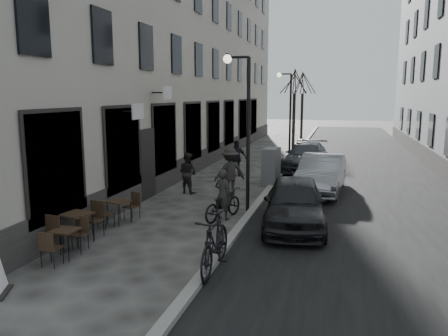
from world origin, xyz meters
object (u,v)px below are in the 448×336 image
at_px(pedestrian_mid, 230,172).
at_px(moped, 215,243).
at_px(car_far, 306,156).
at_px(bicycle, 223,204).
at_px(bistro_set_a, 66,241).
at_px(pedestrian_near, 188,173).
at_px(utility_cabinet, 271,167).
at_px(car_mid, 321,174).
at_px(bistro_set_b, 77,225).
at_px(tree_far, 303,84).
at_px(car_near, 295,203).
at_px(pedestrian_far, 236,158).
at_px(streetlamp_near, 243,116).
at_px(tree_near, 295,81).
at_px(bistro_set_c, 119,210).
at_px(streetlamp_far, 287,106).

height_order(pedestrian_mid, moped, pedestrian_mid).
relative_size(pedestrian_mid, car_far, 0.39).
distance_m(pedestrian_mid, car_far, 7.10).
bearing_deg(pedestrian_mid, bicycle, 66.76).
relative_size(bistro_set_a, pedestrian_near, 0.88).
xyz_separation_m(utility_cabinet, car_far, (1.13, 4.27, -0.11)).
bearing_deg(car_mid, bistro_set_b, -121.75).
relative_size(tree_far, car_near, 1.33).
bearing_deg(car_far, pedestrian_far, -136.06).
height_order(streetlamp_near, car_near, streetlamp_near).
height_order(utility_cabinet, car_far, utility_cabinet).
distance_m(streetlamp_near, tree_near, 15.08).
bearing_deg(pedestrian_near, bistro_set_c, 102.14).
relative_size(utility_cabinet, car_near, 0.37).
height_order(bistro_set_b, car_mid, car_mid).
bearing_deg(streetlamp_far, bicycle, -91.61).
height_order(streetlamp_far, bicycle, streetlamp_far).
distance_m(tree_far, car_mid, 18.09).
bearing_deg(pedestrian_mid, car_mid, 171.68).
distance_m(pedestrian_near, car_far, 7.77).
bearing_deg(streetlamp_near, car_far, 80.74).
height_order(utility_cabinet, bicycle, utility_cabinet).
xyz_separation_m(tree_far, bicycle, (-0.44, -22.17, -4.18)).
distance_m(car_near, car_far, 10.04).
height_order(streetlamp_far, pedestrian_far, streetlamp_far).
bearing_deg(utility_cabinet, bicycle, -91.35).
height_order(streetlamp_near, streetlamp_far, same).
relative_size(car_mid, moped, 2.09).
bearing_deg(car_far, bicycle, -96.30).
bearing_deg(bistro_set_a, car_mid, 58.80).
bearing_deg(car_near, streetlamp_near, 137.37).
bearing_deg(moped, utility_cabinet, 90.45).
bearing_deg(bicycle, pedestrian_mid, -60.24).
distance_m(bistro_set_c, utility_cabinet, 7.65).
distance_m(streetlamp_near, bistro_set_a, 6.70).
relative_size(tree_far, pedestrian_mid, 3.05).
bearing_deg(bistro_set_a, pedestrian_near, 87.31).
xyz_separation_m(streetlamp_near, bistro_set_b, (-3.41, -4.35, -2.66)).
distance_m(utility_cabinet, pedestrian_mid, 2.71).
bearing_deg(streetlamp_near, bicycle, -107.51).
relative_size(tree_far, pedestrian_near, 3.55).
bearing_deg(bistro_set_b, car_near, 38.82).
bearing_deg(bicycle, utility_cabinet, -77.10).
xyz_separation_m(bistro_set_a, car_mid, (5.52, 8.76, 0.32)).
bearing_deg(pedestrian_near, bistro_set_a, 106.23).
xyz_separation_m(bistro_set_a, pedestrian_near, (0.47, 7.27, 0.38)).
xyz_separation_m(bicycle, car_far, (1.78, 9.80, 0.21)).
distance_m(streetlamp_near, tree_far, 21.05).
bearing_deg(pedestrian_mid, streetlamp_far, -128.77).
bearing_deg(utility_cabinet, car_far, 80.39).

